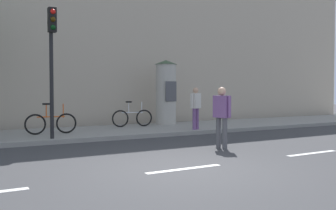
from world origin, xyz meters
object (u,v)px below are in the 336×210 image
poster_column (166,92)px  pedestrian_in_red_top (222,112)px  traffic_light (52,51)px  bicycle_leaning (51,123)px  pedestrian_with_bag (196,105)px  bicycle_upright (132,118)px

poster_column → pedestrian_in_red_top: 6.48m
traffic_light → poster_column: (5.66, 2.84, -1.27)m
poster_column → bicycle_leaning: (-5.42, -1.42, -1.10)m
pedestrian_in_red_top → pedestrian_with_bag: (1.53, 3.60, 0.07)m
poster_column → pedestrian_in_red_top: bearing=-104.9°
pedestrian_with_bag → bicycle_upright: pedestrian_with_bag is taller
traffic_light → pedestrian_in_red_top: 5.57m
pedestrian_with_bag → bicycle_leaning: (-5.29, 1.21, -0.58)m
poster_column → bicycle_upright: bearing=-169.9°
poster_column → bicycle_upright: 2.15m
poster_column → pedestrian_with_bag: (-0.13, -2.63, -0.52)m
traffic_light → bicycle_leaning: bearing=80.4°
poster_column → bicycle_upright: size_ratio=1.67×
bicycle_upright → traffic_light: bearing=-146.8°
bicycle_leaning → bicycle_upright: (3.60, 1.10, 0.00)m
pedestrian_in_red_top → pedestrian_with_bag: size_ratio=1.07×
traffic_light → bicycle_leaning: size_ratio=2.30×
traffic_light → pedestrian_with_bag: 5.82m
poster_column → pedestrian_in_red_top: (-1.66, -6.24, -0.59)m
pedestrian_with_bag → bicycle_leaning: 5.46m
poster_column → pedestrian_with_bag: 2.69m
traffic_light → pedestrian_in_red_top: bearing=-40.3°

